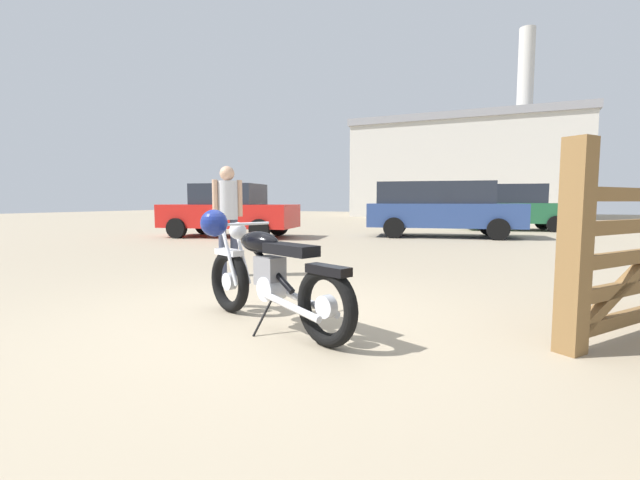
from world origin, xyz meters
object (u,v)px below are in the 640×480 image
dark_sedan_left (229,211)px  red_hatchback_near (440,207)px  bystander (228,209)px  vintage_motorcycle (265,273)px  white_estate_far (514,207)px  timber_gate (635,253)px

dark_sedan_left → red_hatchback_near: bearing=13.8°
red_hatchback_near → bystander: bearing=-112.4°
vintage_motorcycle → bystander: bearing=-23.9°
red_hatchback_near → white_estate_far: white_estate_far is taller
vintage_motorcycle → white_estate_far: bearing=-74.5°
timber_gate → bystander: bearing=114.2°
vintage_motorcycle → dark_sedan_left: dark_sedan_left is taller
timber_gate → white_estate_far: bearing=39.1°
bystander → dark_sedan_left: 7.29m
bystander → red_hatchback_near: red_hatchback_near is taller
vintage_motorcycle → timber_gate: size_ratio=0.91×
timber_gate → red_hatchback_near: 10.14m
dark_sedan_left → white_estate_far: 10.89m
vintage_motorcycle → red_hatchback_near: 10.77m
vintage_motorcycle → dark_sedan_left: (-6.19, 7.95, 0.34)m
red_hatchback_near → timber_gate: bearing=-82.9°
dark_sedan_left → vintage_motorcycle: bearing=-63.0°
vintage_motorcycle → red_hatchback_near: bearing=-66.3°
red_hatchback_near → white_estate_far: size_ratio=1.19×
vintage_motorcycle → bystander: bystander is taller
white_estate_far → timber_gate: bearing=-97.2°
red_hatchback_near → white_estate_far: (2.14, 4.32, -0.02)m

